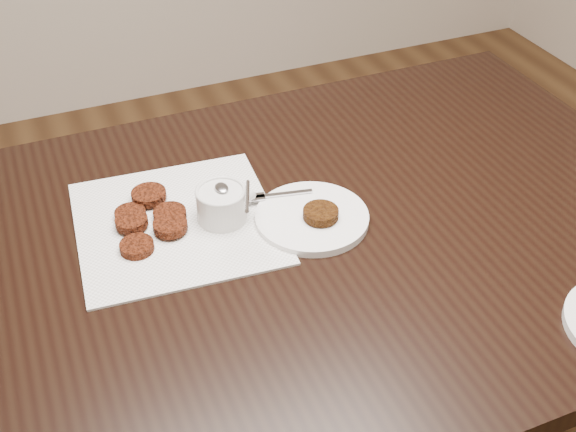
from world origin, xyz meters
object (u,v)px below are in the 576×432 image
Objects in this scene: napkin at (177,222)px; plate_with_patty at (312,214)px; sauce_ramekin at (221,190)px; table at (289,381)px.

napkin is 1.71× the size of plate_with_patty.
plate_with_patty is (0.14, -0.06, -0.05)m from sauce_ramekin.
napkin is at bearing 159.15° from plate_with_patty.
plate_with_patty reaches higher than napkin.
plate_with_patty reaches higher than table.
sauce_ramekin is 0.16m from plate_with_patty.
table is 4.35× the size of napkin.
napkin is (-0.16, 0.10, 0.38)m from table.
table is 12.04× the size of sauce_ramekin.
sauce_ramekin reaches higher than napkin.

